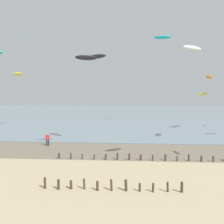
{
  "coord_description": "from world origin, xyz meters",
  "views": [
    {
      "loc": [
        3.47,
        -7.12,
        7.64
      ],
      "look_at": [
        2.33,
        10.86,
        5.8
      ],
      "focal_mm": 36.76,
      "sensor_mm": 36.0,
      "label": 1
    }
  ],
  "objects_px": {
    "kite_aloft_4": "(209,77)",
    "kite_aloft_8": "(163,37)",
    "kite_aloft_5": "(192,48)",
    "kite_aloft_7": "(203,94)",
    "person_right_flank": "(48,139)",
    "kite_aloft_9": "(97,57)",
    "kite_aloft_3": "(18,74)",
    "kite_aloft_2": "(86,58)"
  },
  "relations": [
    {
      "from": "person_right_flank",
      "to": "kite_aloft_3",
      "type": "height_order",
      "value": "kite_aloft_3"
    },
    {
      "from": "kite_aloft_5",
      "to": "kite_aloft_9",
      "type": "xyz_separation_m",
      "value": [
        -9.95,
        8.52,
        0.47
      ]
    },
    {
      "from": "kite_aloft_2",
      "to": "kite_aloft_3",
      "type": "height_order",
      "value": "kite_aloft_2"
    },
    {
      "from": "kite_aloft_4",
      "to": "kite_aloft_8",
      "type": "height_order",
      "value": "kite_aloft_8"
    },
    {
      "from": "kite_aloft_4",
      "to": "person_right_flank",
      "type": "bearing_deg",
      "value": -68.51
    },
    {
      "from": "kite_aloft_3",
      "to": "kite_aloft_5",
      "type": "relative_size",
      "value": 1.17
    },
    {
      "from": "kite_aloft_8",
      "to": "kite_aloft_9",
      "type": "xyz_separation_m",
      "value": [
        -11.2,
        -17.82,
        -6.18
      ]
    },
    {
      "from": "kite_aloft_9",
      "to": "kite_aloft_2",
      "type": "bearing_deg",
      "value": -63.46
    },
    {
      "from": "kite_aloft_9",
      "to": "kite_aloft_3",
      "type": "bearing_deg",
      "value": -176.37
    },
    {
      "from": "person_right_flank",
      "to": "kite_aloft_9",
      "type": "relative_size",
      "value": 0.52
    },
    {
      "from": "kite_aloft_8",
      "to": "kite_aloft_5",
      "type": "bearing_deg",
      "value": 88.94
    },
    {
      "from": "kite_aloft_4",
      "to": "kite_aloft_7",
      "type": "relative_size",
      "value": 1.14
    },
    {
      "from": "kite_aloft_4",
      "to": "kite_aloft_7",
      "type": "xyz_separation_m",
      "value": [
        2.38,
        9.62,
        -2.51
      ]
    },
    {
      "from": "person_right_flank",
      "to": "kite_aloft_8",
      "type": "xyz_separation_m",
      "value": [
        17.82,
        18.57,
        17.11
      ]
    },
    {
      "from": "kite_aloft_5",
      "to": "kite_aloft_9",
      "type": "relative_size",
      "value": 0.73
    },
    {
      "from": "kite_aloft_2",
      "to": "kite_aloft_7",
      "type": "xyz_separation_m",
      "value": [
        18.48,
        15.17,
        -4.53
      ]
    },
    {
      "from": "person_right_flank",
      "to": "kite_aloft_8",
      "type": "relative_size",
      "value": 0.49
    },
    {
      "from": "kite_aloft_7",
      "to": "person_right_flank",
      "type": "bearing_deg",
      "value": 176.9
    },
    {
      "from": "kite_aloft_5",
      "to": "kite_aloft_9",
      "type": "distance_m",
      "value": 13.11
    },
    {
      "from": "kite_aloft_2",
      "to": "kite_aloft_9",
      "type": "bearing_deg",
      "value": 49.8
    },
    {
      "from": "person_right_flank",
      "to": "kite_aloft_4",
      "type": "xyz_separation_m",
      "value": [
        21.93,
        2.87,
        8.32
      ]
    },
    {
      "from": "kite_aloft_4",
      "to": "kite_aloft_7",
      "type": "bearing_deg",
      "value": -179.85
    },
    {
      "from": "kite_aloft_3",
      "to": "kite_aloft_9",
      "type": "height_order",
      "value": "kite_aloft_9"
    },
    {
      "from": "kite_aloft_5",
      "to": "kite_aloft_8",
      "type": "bearing_deg",
      "value": 51.18
    },
    {
      "from": "kite_aloft_4",
      "to": "kite_aloft_5",
      "type": "height_order",
      "value": "kite_aloft_5"
    },
    {
      "from": "kite_aloft_4",
      "to": "kite_aloft_8",
      "type": "bearing_deg",
      "value": -151.3
    },
    {
      "from": "kite_aloft_9",
      "to": "kite_aloft_4",
      "type": "bearing_deg",
      "value": 47.44
    },
    {
      "from": "kite_aloft_9",
      "to": "kite_aloft_7",
      "type": "bearing_deg",
      "value": 73.15
    },
    {
      "from": "kite_aloft_4",
      "to": "kite_aloft_7",
      "type": "distance_m",
      "value": 10.23
    },
    {
      "from": "person_right_flank",
      "to": "kite_aloft_8",
      "type": "bearing_deg",
      "value": 46.19
    },
    {
      "from": "person_right_flank",
      "to": "kite_aloft_2",
      "type": "bearing_deg",
      "value": -24.64
    },
    {
      "from": "kite_aloft_3",
      "to": "kite_aloft_9",
      "type": "distance_m",
      "value": 20.3
    },
    {
      "from": "kite_aloft_7",
      "to": "kite_aloft_4",
      "type": "bearing_deg",
      "value": -134.19
    },
    {
      "from": "kite_aloft_8",
      "to": "kite_aloft_2",
      "type": "bearing_deg",
      "value": 62.22
    },
    {
      "from": "kite_aloft_2",
      "to": "kite_aloft_8",
      "type": "relative_size",
      "value": 0.75
    },
    {
      "from": "kite_aloft_5",
      "to": "kite_aloft_8",
      "type": "xyz_separation_m",
      "value": [
        1.25,
        26.34,
        6.65
      ]
    },
    {
      "from": "kite_aloft_7",
      "to": "kite_aloft_9",
      "type": "height_order",
      "value": "kite_aloft_9"
    },
    {
      "from": "kite_aloft_2",
      "to": "kite_aloft_9",
      "type": "xyz_separation_m",
      "value": [
        0.79,
        3.42,
        0.59
      ]
    },
    {
      "from": "person_right_flank",
      "to": "kite_aloft_7",
      "type": "relative_size",
      "value": 0.72
    },
    {
      "from": "kite_aloft_3",
      "to": "kite_aloft_8",
      "type": "xyz_separation_m",
      "value": [
        27.59,
        5.94,
        7.63
      ]
    },
    {
      "from": "kite_aloft_4",
      "to": "kite_aloft_9",
      "type": "relative_size",
      "value": 0.82
    },
    {
      "from": "kite_aloft_5",
      "to": "kite_aloft_8",
      "type": "relative_size",
      "value": 0.69
    }
  ]
}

